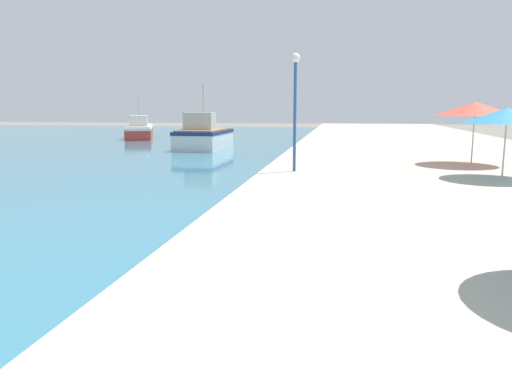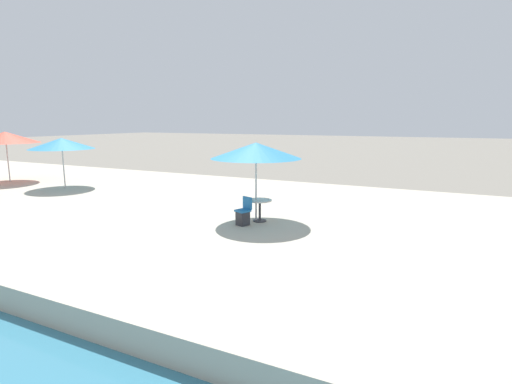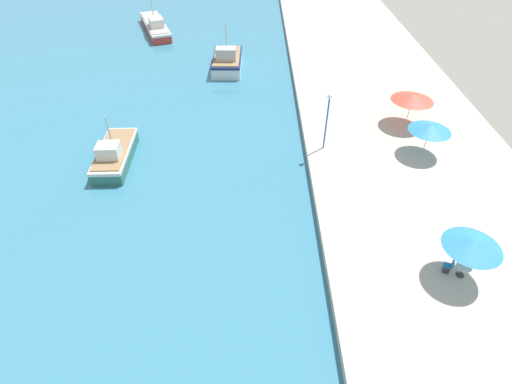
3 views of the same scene
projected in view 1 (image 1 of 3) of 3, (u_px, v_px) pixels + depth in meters
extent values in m
cube|color=#BCB29E|center=(420.00, 153.00, 31.25)|extent=(16.00, 90.00, 0.63)
cube|color=silver|center=(204.00, 139.00, 37.53)|extent=(3.07, 6.37, 1.37)
cube|color=navy|center=(204.00, 132.00, 37.43)|extent=(3.13, 6.44, 0.25)
cube|color=#99754C|center=(204.00, 130.00, 37.40)|extent=(2.82, 5.86, 0.10)
cube|color=#B7B2A8|center=(200.00, 121.00, 36.21)|extent=(2.12, 1.42, 1.24)
cylinder|color=#B7B2A8|center=(204.00, 107.00, 37.11)|extent=(0.12, 0.12, 3.30)
cube|color=red|center=(140.00, 132.00, 51.44)|extent=(6.00, 10.90, 1.14)
cube|color=silver|center=(140.00, 127.00, 51.37)|extent=(6.09, 11.01, 0.25)
cube|color=#ADA89E|center=(140.00, 126.00, 51.34)|extent=(5.52, 10.03, 0.10)
cube|color=silver|center=(139.00, 121.00, 49.42)|extent=(2.40, 2.80, 1.02)
cylinder|color=#B7B2A8|center=(139.00, 112.00, 51.10)|extent=(0.12, 0.12, 2.73)
cylinder|color=#B7B7B7|center=(504.00, 149.00, 17.70)|extent=(0.06, 0.06, 2.10)
cone|color=teal|center=(507.00, 116.00, 17.50)|extent=(3.10, 3.10, 0.54)
cylinder|color=#B7B7B7|center=(473.00, 138.00, 22.00)|extent=(0.06, 0.06, 2.29)
cone|color=#E04C38|center=(475.00, 109.00, 21.78)|extent=(3.43, 3.43, 0.60)
cylinder|color=#28519E|center=(295.00, 118.00, 19.48)|extent=(0.12, 0.12, 4.20)
sphere|color=white|center=(296.00, 58.00, 19.09)|extent=(0.36, 0.36, 0.36)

